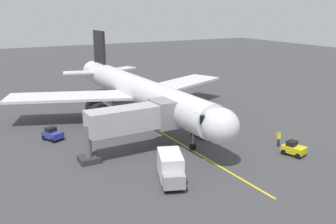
# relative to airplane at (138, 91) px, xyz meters

# --- Properties ---
(ground_plane) EXTENTS (220.00, 220.00, 0.00)m
(ground_plane) POSITION_rel_airplane_xyz_m (-0.16, -1.42, -4.00)
(ground_plane) COLOR #424244
(apron_lead_in_line) EXTENTS (1.25, 39.99, 0.01)m
(apron_lead_in_line) POSITION_rel_airplane_xyz_m (-0.01, 6.28, -4.00)
(apron_lead_in_line) COLOR yellow
(apron_lead_in_line) RESTS_ON ground
(airplane) EXTENTS (34.80, 40.28, 11.50)m
(airplane) POSITION_rel_airplane_xyz_m (0.00, 0.00, 0.00)
(airplane) COLOR white
(airplane) RESTS_ON ground
(jet_bridge) EXTENTS (11.44, 3.27, 5.40)m
(jet_bridge) POSITION_rel_airplane_xyz_m (5.08, 11.41, -0.24)
(jet_bridge) COLOR #B7B7BC
(jet_bridge) RESTS_ON ground
(ground_crew_marshaller) EXTENTS (0.45, 0.46, 1.71)m
(ground_crew_marshaller) POSITION_rel_airplane_xyz_m (-9.45, 17.48, -3.12)
(ground_crew_marshaller) COLOR #23232D
(ground_crew_marshaller) RESTS_ON ground
(baggage_cart_near_nose) EXTENTS (2.06, 2.86, 1.27)m
(baggage_cart_near_nose) POSITION_rel_airplane_xyz_m (-3.64, 10.77, -3.35)
(baggage_cart_near_nose) COLOR #2D3899
(baggage_cart_near_nose) RESTS_ON ground
(tug_portside) EXTENTS (2.16, 2.65, 1.50)m
(tug_portside) POSITION_rel_airplane_xyz_m (-8.99, 20.12, -3.30)
(tug_portside) COLOR yellow
(tug_portside) RESTS_ON ground
(tug_starboard_side) EXTENTS (2.38, 2.73, 1.50)m
(tug_starboard_side) POSITION_rel_airplane_xyz_m (12.59, 3.13, -3.30)
(tug_starboard_side) COLOR #2D3899
(tug_starboard_side) RESTS_ON ground
(box_truck_rear_apron) EXTENTS (3.46, 4.99, 2.62)m
(box_truck_rear_apron) POSITION_rel_airplane_xyz_m (5.58, 19.51, -2.62)
(box_truck_rear_apron) COLOR #9E9EA3
(box_truck_rear_apron) RESTS_ON ground
(safety_cone_nose_left) EXTENTS (0.32, 0.32, 0.55)m
(safety_cone_nose_left) POSITION_rel_airplane_xyz_m (-12.12, 14.36, -3.73)
(safety_cone_nose_left) COLOR #F2590F
(safety_cone_nose_left) RESTS_ON ground
(safety_cone_nose_right) EXTENTS (0.32, 0.32, 0.55)m
(safety_cone_nose_right) POSITION_rel_airplane_xyz_m (-12.16, 16.64, -3.73)
(safety_cone_nose_right) COLOR #F2590F
(safety_cone_nose_right) RESTS_ON ground
(safety_cone_wing_port) EXTENTS (0.32, 0.32, 0.55)m
(safety_cone_wing_port) POSITION_rel_airplane_xyz_m (4.16, 16.19, -3.73)
(safety_cone_wing_port) COLOR #F2590F
(safety_cone_wing_port) RESTS_ON ground
(safety_cone_wing_starboard) EXTENTS (0.32, 0.32, 0.55)m
(safety_cone_wing_starboard) POSITION_rel_airplane_xyz_m (-6.47, 10.16, -3.73)
(safety_cone_wing_starboard) COLOR #F2590F
(safety_cone_wing_starboard) RESTS_ON ground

